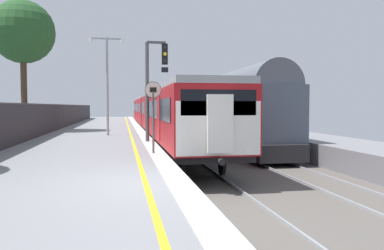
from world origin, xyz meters
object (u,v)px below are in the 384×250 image
at_px(platform_lamp_mid, 107,78).
at_px(commuter_train_at_platform, 159,112).
at_px(speed_limit_sign, 153,108).
at_px(signal_gantry, 153,79).
at_px(background_tree_centre, 23,34).
at_px(freight_train_adjacent_track, 192,107).

bearing_deg(platform_lamp_mid, commuter_train_at_platform, 66.02).
relative_size(commuter_train_at_platform, speed_limit_sign, 15.82).
distance_m(signal_gantry, background_tree_centre, 13.12).
bearing_deg(freight_train_adjacent_track, platform_lamp_mid, -117.02).
distance_m(signal_gantry, speed_limit_sign, 5.06).
distance_m(speed_limit_sign, background_tree_centre, 17.20).
bearing_deg(background_tree_centre, commuter_train_at_platform, 19.47).
height_order(signal_gantry, speed_limit_sign, signal_gantry).
relative_size(speed_limit_sign, background_tree_centre, 0.29).
height_order(commuter_train_at_platform, background_tree_centre, background_tree_centre).
relative_size(commuter_train_at_platform, platform_lamp_mid, 7.14).
bearing_deg(freight_train_adjacent_track, speed_limit_sign, -103.34).
bearing_deg(background_tree_centre, signal_gantry, -50.14).
bearing_deg(platform_lamp_mid, background_tree_centre, 138.36).
bearing_deg(platform_lamp_mid, freight_train_adjacent_track, 62.98).
bearing_deg(speed_limit_sign, signal_gantry, 85.54).
bearing_deg(background_tree_centre, speed_limit_sign, -62.08).
distance_m(speed_limit_sign, platform_lamp_mid, 9.76).
bearing_deg(speed_limit_sign, background_tree_centre, 117.92).
xyz_separation_m(platform_lamp_mid, background_tree_centre, (-5.77, 5.13, 3.28)).
bearing_deg(commuter_train_at_platform, freight_train_adjacent_track, 59.38).
bearing_deg(speed_limit_sign, platform_lamp_mid, 101.63).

